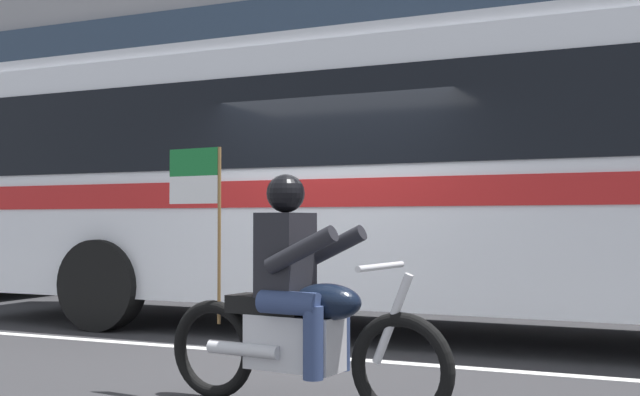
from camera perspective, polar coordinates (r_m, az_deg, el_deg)
ground_plane at (r=7.83m, az=0.98°, el=-10.90°), size 60.00×60.00×0.00m
sidewalk_curb at (r=12.66m, az=9.72°, el=-7.01°), size 28.00×3.80×0.15m
lane_center_stripe at (r=7.28m, az=-0.83°, el=-11.56°), size 26.60×0.14×0.01m
transit_bus at (r=8.65m, az=8.63°, el=2.51°), size 11.74×2.78×3.22m
motorcycle_with_rider at (r=5.18m, az=-1.68°, el=-8.17°), size 2.19×0.67×1.78m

